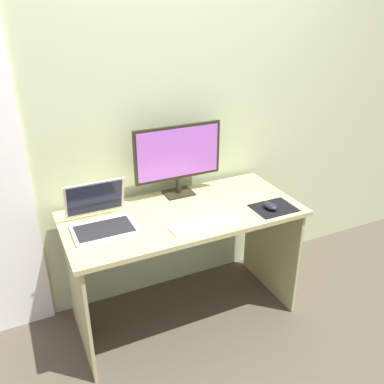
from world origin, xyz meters
name	(u,v)px	position (x,y,z in m)	size (l,w,h in m)	color
ground_plane	(184,312)	(0.00, 0.00, 0.00)	(8.00, 8.00, 0.00)	#473F33
wall_back	(157,114)	(0.00, 0.38, 1.25)	(6.00, 0.04, 2.50)	#B5C18F
desk	(183,235)	(0.00, 0.00, 0.60)	(1.39, 0.64, 0.76)	tan
monitor	(178,156)	(0.08, 0.23, 1.01)	(0.56, 0.14, 0.45)	black
laptop	(101,219)	(-0.47, 0.04, 0.80)	(0.34, 0.31, 0.24)	silver
keyboard_external	(206,223)	(0.06, -0.18, 0.76)	(0.42, 0.12, 0.01)	white
mousepad	(274,208)	(0.51, -0.19, 0.76)	(0.25, 0.20, 0.00)	black
mouse	(270,206)	(0.48, -0.19, 0.78)	(0.06, 0.10, 0.04)	black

